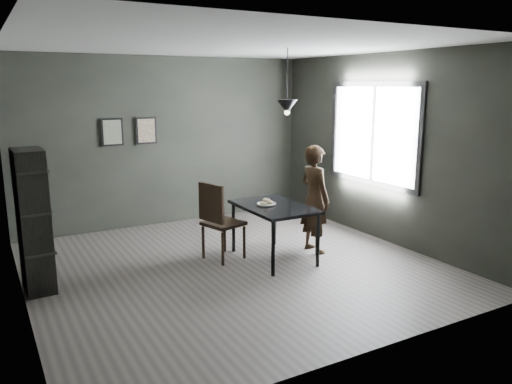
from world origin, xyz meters
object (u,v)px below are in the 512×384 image
cafe_table (274,211)px  woman (315,199)px  shelf_unit (33,221)px  white_plate (266,204)px  wood_chair (218,217)px  pendant_lamp (287,106)px

cafe_table → woman: woman is taller
cafe_table → shelf_unit: bearing=171.5°
cafe_table → white_plate: 0.14m
woman → wood_chair: size_ratio=1.43×
cafe_table → woman: size_ratio=0.79×
cafe_table → pendant_lamp: (0.25, 0.10, 1.38)m
woman → wood_chair: (-1.34, 0.32, -0.16)m
shelf_unit → pendant_lamp: pendant_lamp is taller
white_plate → wood_chair: wood_chair is taller
wood_chair → cafe_table: bearing=-41.7°
wood_chair → pendant_lamp: 1.73m
shelf_unit → pendant_lamp: bearing=-8.3°
white_plate → woman: size_ratio=0.15×
white_plate → shelf_unit: 2.87m
white_plate → wood_chair: bearing=158.2°
shelf_unit → pendant_lamp: (3.17, -0.34, 1.23)m
wood_chair → shelf_unit: size_ratio=0.65×
white_plate → woman: (0.74, -0.08, 0.01)m
wood_chair → pendant_lamp: size_ratio=1.23×
white_plate → pendant_lamp: 1.33m
cafe_table → pendant_lamp: pendant_lamp is taller
wood_chair → shelf_unit: shelf_unit is taller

